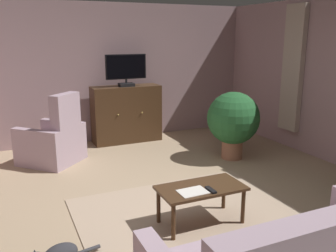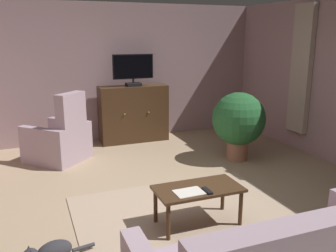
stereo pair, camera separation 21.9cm
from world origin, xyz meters
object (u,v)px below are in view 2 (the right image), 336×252
Objects in this scene: tv_remote at (207,191)px; potted_plant_tall_palm_by_window at (239,121)px; television at (133,69)px; coffee_table at (198,192)px; folded_newspaper at (189,192)px; cat at (50,252)px; tv_cabinet at (133,115)px; armchair_in_far_corner at (60,140)px.

potted_plant_tall_palm_by_window reaches higher than tv_remote.
potted_plant_tall_palm_by_window is (1.30, -1.65, -0.74)m from television.
coffee_table is at bearing -132.31° from potted_plant_tall_palm_by_window.
cat is (-1.41, -0.05, -0.34)m from folded_newspaper.
coffee_table is 0.18m from folded_newspaper.
tv_cabinet is 3.57m from tv_remote.
tv_cabinet is 7.69× the size of tv_remote.
tv_remote is 0.15× the size of armchair_in_far_corner.
armchair_in_far_corner is at bearing 113.58° from coffee_table.
tv_cabinet reaches higher than cat.
tv_remote reaches higher than folded_newspaper.
tv_cabinet is at bearing 90.00° from television.
cat is (-1.82, -3.56, -0.42)m from tv_cabinet.
television reaches higher than potted_plant_tall_palm_by_window.
tv_cabinet is 0.89m from television.
coffee_table is at bearing 4.96° from cat.
coffee_table is 1.44× the size of cat.
potted_plant_tall_palm_by_window is at bearing -20.15° from armchair_in_far_corner.
folded_newspaper is 2.50m from potted_plant_tall_palm_by_window.
tv_remote is at bearing -129.44° from potted_plant_tall_palm_by_window.
television is 3.54m from coffee_table.
tv_cabinet reaches higher than folded_newspaper.
coffee_table is 1.58m from cat.
tv_cabinet is at bearing 127.27° from potted_plant_tall_palm_by_window.
potted_plant_tall_palm_by_window is (1.71, 1.80, 0.23)m from folded_newspaper.
television is 3.64m from tv_remote.
coffee_table is (-0.27, -3.37, -1.02)m from television.
potted_plant_tall_palm_by_window is (1.53, 1.86, 0.22)m from tv_remote.
armchair_in_far_corner is 2.96m from potted_plant_tall_palm_by_window.
tv_cabinet is 1.16× the size of potted_plant_tall_palm_by_window.
folded_newspaper is at bearing -133.50° from potted_plant_tall_palm_by_window.
television is at bearing 23.67° from armchair_in_far_corner.
tv_cabinet is at bearing 82.16° from folded_newspaper.
cat is (-1.82, -3.51, -1.30)m from television.
television reaches higher than folded_newspaper.
tv_cabinet is at bearing 25.39° from armchair_in_far_corner.
tv_remote is 3.12m from armchair_in_far_corner.
television is 0.67× the size of armchair_in_far_corner.
armchair_in_far_corner reaches higher than tv_cabinet.
tv_cabinet is 1.39× the size of coffee_table.
television is 1.18× the size of cat.
tv_cabinet is 2.15m from potted_plant_tall_palm_by_window.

